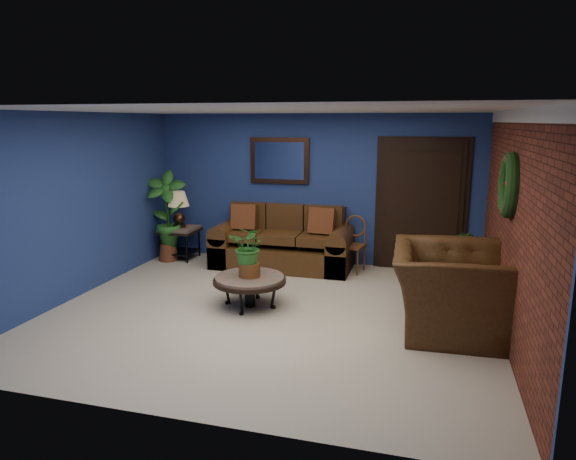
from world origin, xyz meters
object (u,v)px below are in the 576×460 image
(sofa, at_px, (284,246))
(coffee_table, at_px, (250,281))
(end_table, at_px, (180,235))
(table_lamp, at_px, (179,205))
(side_chair, at_px, (353,240))
(armchair, at_px, (450,289))

(sofa, height_order, coffee_table, sofa)
(end_table, bearing_deg, table_lamp, 0.00)
(coffee_table, xyz_separation_m, side_chair, (1.05, 2.00, 0.16))
(sofa, distance_m, table_lamp, 1.98)
(table_lamp, distance_m, side_chair, 3.06)
(side_chair, bearing_deg, table_lamp, -167.49)
(sofa, relative_size, end_table, 3.68)
(end_table, bearing_deg, coffee_table, -44.32)
(sofa, xyz_separation_m, coffee_table, (0.10, -1.97, 0.02))
(end_table, bearing_deg, sofa, 1.08)
(sofa, relative_size, side_chair, 2.52)
(table_lamp, bearing_deg, end_table, 180.00)
(armchair, bearing_deg, end_table, 63.40)
(table_lamp, bearing_deg, armchair, -24.44)
(coffee_table, height_order, side_chair, side_chair)
(sofa, height_order, table_lamp, table_lamp)
(sofa, bearing_deg, end_table, -178.92)
(table_lamp, xyz_separation_m, side_chair, (3.03, 0.07, -0.45))
(side_chair, distance_m, armchair, 2.53)
(side_chair, bearing_deg, armchair, -44.50)
(table_lamp, height_order, armchair, table_lamp)
(side_chair, bearing_deg, sofa, -167.25)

